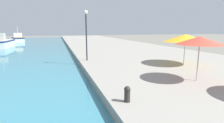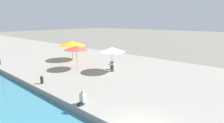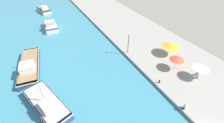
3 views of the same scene
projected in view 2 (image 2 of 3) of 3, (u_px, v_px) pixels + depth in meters
The scene contains 8 objects.
quay_promenade at pixel (11, 47), 37.05m from camera, with size 16.00×90.00×0.50m.
cafe_umbrella_pink at pixel (112, 49), 17.64m from camera, with size 2.72×2.72×2.49m.
cafe_umbrella_white at pixel (76, 48), 18.60m from camera, with size 2.58×2.58×2.50m.
cafe_umbrella_striped at pixel (72, 43), 23.08m from camera, with size 3.53×3.53×2.49m.
cafe_table at pixel (112, 66), 17.93m from camera, with size 0.80×0.80×0.74m.
cafe_chair_left at pixel (112, 66), 18.68m from camera, with size 0.59×0.59×0.91m.
person_at_quay at pixel (82, 98), 10.79m from camera, with size 0.50×0.36×0.92m.
mooring_bollard at pixel (42, 79), 14.43m from camera, with size 0.26×0.26×0.65m.
Camera 2 is at (-5.91, -3.31, 5.57)m, focal length 28.00 mm.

